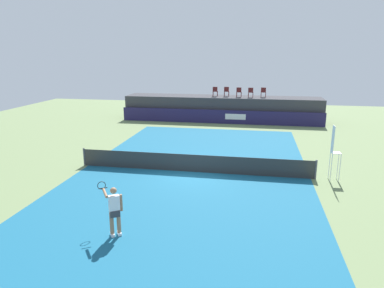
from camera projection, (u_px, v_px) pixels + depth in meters
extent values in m
plane|color=#6B7F51|center=(202.00, 156.00, 21.66)|extent=(48.00, 48.00, 0.00)
cube|color=#16597A|center=(193.00, 172.00, 18.80)|extent=(12.00, 22.00, 0.00)
cube|color=#231E4C|center=(220.00, 117.00, 31.51)|extent=(18.00, 0.20, 1.20)
cube|color=white|center=(235.00, 117.00, 31.15)|extent=(1.80, 0.02, 0.50)
cube|color=#38383D|center=(222.00, 108.00, 33.10)|extent=(18.00, 2.80, 2.20)
cylinder|color=#561919|center=(218.00, 94.00, 33.04)|extent=(0.04, 0.04, 0.44)
cylinder|color=#561919|center=(213.00, 94.00, 33.11)|extent=(0.04, 0.04, 0.44)
cylinder|color=#561919|center=(217.00, 94.00, 32.66)|extent=(0.04, 0.04, 0.44)
cylinder|color=#561919|center=(213.00, 94.00, 32.73)|extent=(0.04, 0.04, 0.44)
cube|color=#561919|center=(215.00, 91.00, 32.82)|extent=(0.44, 0.44, 0.03)
cube|color=#561919|center=(215.00, 89.00, 32.57)|extent=(0.44, 0.03, 0.42)
cylinder|color=#561919|center=(229.00, 94.00, 33.05)|extent=(0.04, 0.04, 0.44)
cylinder|color=#561919|center=(225.00, 94.00, 33.13)|extent=(0.04, 0.04, 0.44)
cylinder|color=#561919|center=(229.00, 94.00, 32.67)|extent=(0.04, 0.04, 0.44)
cylinder|color=#561919|center=(224.00, 94.00, 32.74)|extent=(0.04, 0.04, 0.44)
cube|color=#561919|center=(227.00, 91.00, 32.84)|extent=(0.44, 0.44, 0.03)
cube|color=#561919|center=(226.00, 89.00, 32.59)|extent=(0.44, 0.03, 0.42)
cylinder|color=#561919|center=(241.00, 94.00, 32.48)|extent=(0.04, 0.04, 0.44)
cylinder|color=#561919|center=(237.00, 94.00, 32.56)|extent=(0.04, 0.04, 0.44)
cylinder|color=#561919|center=(241.00, 95.00, 32.10)|extent=(0.04, 0.04, 0.44)
cylinder|color=#561919|center=(237.00, 95.00, 32.18)|extent=(0.04, 0.04, 0.44)
cube|color=#561919|center=(239.00, 92.00, 32.27)|extent=(0.45, 0.45, 0.03)
cube|color=#561919|center=(239.00, 90.00, 32.02)|extent=(0.44, 0.04, 0.42)
cylinder|color=#561919|center=(253.00, 95.00, 32.27)|extent=(0.04, 0.04, 0.44)
cylinder|color=#561919|center=(249.00, 95.00, 32.35)|extent=(0.04, 0.04, 0.44)
cylinder|color=#561919|center=(253.00, 95.00, 31.89)|extent=(0.04, 0.04, 0.44)
cylinder|color=#561919|center=(248.00, 95.00, 31.97)|extent=(0.04, 0.04, 0.44)
cube|color=#561919|center=(251.00, 92.00, 32.06)|extent=(0.46, 0.46, 0.03)
cube|color=#561919|center=(251.00, 90.00, 31.81)|extent=(0.44, 0.05, 0.42)
cylinder|color=#561919|center=(266.00, 95.00, 32.38)|extent=(0.04, 0.04, 0.44)
cylinder|color=#561919|center=(261.00, 94.00, 32.48)|extent=(0.04, 0.04, 0.44)
cylinder|color=#561919|center=(265.00, 95.00, 32.00)|extent=(0.04, 0.04, 0.44)
cylinder|color=#561919|center=(261.00, 95.00, 32.10)|extent=(0.04, 0.04, 0.44)
cube|color=#561919|center=(263.00, 92.00, 32.18)|extent=(0.47, 0.47, 0.03)
cube|color=#561919|center=(263.00, 90.00, 31.93)|extent=(0.44, 0.05, 0.42)
cylinder|color=white|center=(340.00, 168.00, 17.18)|extent=(0.04, 0.04, 1.40)
cylinder|color=white|center=(338.00, 166.00, 17.57)|extent=(0.04, 0.04, 1.40)
cylinder|color=white|center=(331.00, 168.00, 17.24)|extent=(0.04, 0.04, 1.40)
cylinder|color=white|center=(329.00, 165.00, 17.62)|extent=(0.04, 0.04, 1.40)
cube|color=white|center=(336.00, 153.00, 17.22)|extent=(0.46, 0.46, 0.03)
cube|color=white|center=(333.00, 139.00, 17.08)|extent=(0.04, 0.44, 1.33)
cube|color=#2D2D2D|center=(193.00, 163.00, 18.69)|extent=(12.40, 0.02, 0.95)
cylinder|color=#4C4C51|center=(84.00, 157.00, 19.76)|extent=(0.10, 0.10, 1.00)
cylinder|color=#4C4C51|center=(316.00, 170.00, 17.60)|extent=(0.10, 0.10, 1.00)
cube|color=white|center=(119.00, 233.00, 12.31)|extent=(0.24, 0.28, 0.10)
cylinder|color=#997051|center=(119.00, 221.00, 12.20)|extent=(0.14, 0.14, 0.82)
cube|color=white|center=(112.00, 235.00, 12.22)|extent=(0.24, 0.28, 0.10)
cylinder|color=#997051|center=(112.00, 222.00, 12.11)|extent=(0.14, 0.14, 0.82)
cube|color=#333338|center=(115.00, 213.00, 12.07)|extent=(0.40, 0.37, 0.24)
cube|color=silver|center=(114.00, 203.00, 11.98)|extent=(0.41, 0.37, 0.56)
sphere|color=#997051|center=(113.00, 191.00, 11.87)|extent=(0.22, 0.22, 0.22)
cylinder|color=#997051|center=(121.00, 203.00, 12.08)|extent=(0.09, 0.09, 0.60)
cylinder|color=#997051|center=(105.00, 193.00, 12.05)|extent=(0.41, 0.55, 0.14)
cylinder|color=black|center=(103.00, 188.00, 12.42)|extent=(0.27, 0.19, 0.03)
torus|color=black|center=(102.00, 185.00, 12.68)|extent=(0.27, 0.19, 0.30)
sphere|color=#D8EA33|center=(140.00, 153.00, 22.17)|extent=(0.07, 0.07, 0.07)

